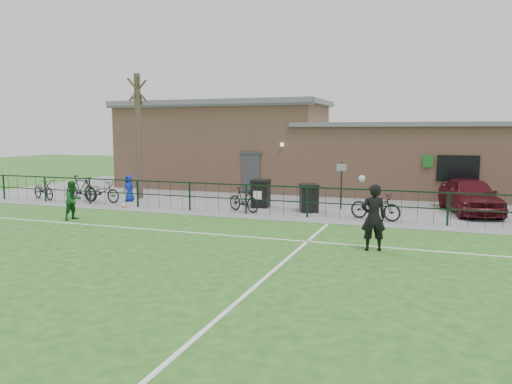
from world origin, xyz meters
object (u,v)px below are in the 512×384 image
(bicycle_d, at_px, (244,200))
(spectator_child, at_px, (129,188))
(car_maroon, at_px, (470,195))
(bare_tree, at_px, (139,137))
(sign_post, at_px, (341,185))
(bicycle_b, at_px, (81,188))
(bicycle_e, at_px, (375,206))
(bicycle_a, at_px, (44,189))
(wheelie_bin_right, at_px, (309,199))
(bicycle_c, at_px, (102,192))
(wheelie_bin_left, at_px, (261,194))
(outfield_player, at_px, (73,200))
(ball_ground, at_px, (124,205))

(bicycle_d, relative_size, spectator_child, 1.34)
(car_maroon, bearing_deg, bare_tree, 168.34)
(sign_post, height_order, car_maroon, sign_post)
(sign_post, distance_m, bicycle_b, 12.04)
(bicycle_d, bearing_deg, bicycle_e, -66.18)
(bicycle_e, bearing_deg, bicycle_a, 104.92)
(wheelie_bin_right, height_order, bicycle_d, wheelie_bin_right)
(wheelie_bin_right, bearing_deg, bicycle_d, 177.72)
(bare_tree, height_order, bicycle_c, bare_tree)
(sign_post, bearing_deg, bicycle_b, -171.72)
(bare_tree, height_order, wheelie_bin_left, bare_tree)
(bare_tree, height_order, spectator_child, bare_tree)
(bicycle_b, xyz_separation_m, outfield_player, (2.94, -4.05, 0.11))
(car_maroon, distance_m, bicycle_c, 15.92)
(bicycle_a, relative_size, spectator_child, 1.47)
(spectator_child, bearing_deg, bare_tree, 114.19)
(bicycle_d, height_order, ball_ground, bicycle_d)
(sign_post, distance_m, bicycle_c, 10.86)
(bicycle_b, distance_m, bicycle_e, 13.57)
(ball_ground, bearing_deg, bicycle_c, 150.93)
(wheelie_bin_left, bearing_deg, spectator_child, 175.90)
(bare_tree, distance_m, wheelie_bin_right, 9.16)
(bicycle_b, bearing_deg, wheelie_bin_left, -71.28)
(outfield_player, bearing_deg, spectator_child, 22.43)
(bicycle_d, bearing_deg, bicycle_b, 112.41)
(bicycle_b, height_order, bicycle_c, bicycle_b)
(bicycle_b, height_order, bicycle_d, bicycle_b)
(wheelie_bin_left, bearing_deg, bicycle_e, -25.13)
(spectator_child, bearing_deg, sign_post, 23.09)
(wheelie_bin_left, relative_size, bicycle_d, 0.66)
(bicycle_c, bearing_deg, bicycle_a, 95.55)
(outfield_player, bearing_deg, car_maroon, -51.75)
(car_maroon, xyz_separation_m, outfield_player, (-14.00, -6.44, -0.01))
(sign_post, bearing_deg, wheelie_bin_right, -134.49)
(wheelie_bin_left, distance_m, sign_post, 3.45)
(bicycle_a, height_order, bicycle_e, bicycle_e)
(bicycle_c, relative_size, bicycle_d, 1.14)
(wheelie_bin_left, height_order, spectator_child, spectator_child)
(sign_post, xyz_separation_m, bicycle_a, (-13.98, -1.87, -0.52))
(wheelie_bin_left, distance_m, bicycle_c, 7.43)
(car_maroon, height_order, bicycle_e, car_maroon)
(bicycle_e, xyz_separation_m, outfield_player, (-10.62, -3.66, 0.20))
(sign_post, relative_size, spectator_child, 1.61)
(bare_tree, xyz_separation_m, bicycle_b, (-2.06, -1.79, -2.38))
(car_maroon, height_order, bicycle_a, car_maroon)
(wheelie_bin_right, bearing_deg, bicycle_a, 160.73)
(bare_tree, xyz_separation_m, bicycle_e, (11.50, -2.18, -2.47))
(car_maroon, relative_size, bicycle_e, 2.18)
(wheelie_bin_right, distance_m, spectator_child, 8.60)
(wheelie_bin_left, xyz_separation_m, bicycle_a, (-10.61, -1.26, -0.07))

